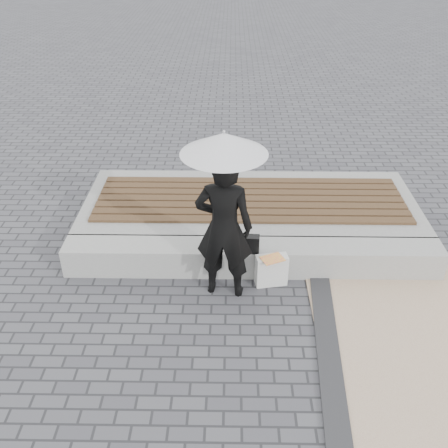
{
  "coord_description": "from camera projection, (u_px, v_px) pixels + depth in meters",
  "views": [
    {
      "loc": [
        -0.29,
        -3.95,
        4.17
      ],
      "look_at": [
        -0.37,
        1.15,
        1.0
      ],
      "focal_mm": 40.94,
      "sensor_mm": 36.0,
      "label": 1
    }
  ],
  "objects": [
    {
      "name": "seating_ledge",
      "position": [
        252.0,
        257.0,
        6.8
      ],
      "size": [
        5.0,
        0.45,
        0.4
      ],
      "primitive_type": "cube",
      "color": "#9D9D98",
      "rests_on": "ground"
    },
    {
      "name": "magazine",
      "position": [
        272.0,
        259.0,
        6.38
      ],
      "size": [
        0.33,
        0.3,
        0.01
      ],
      "primitive_type": "cube",
      "rotation": [
        0.0,
        0.0,
        0.43
      ],
      "color": "#DD2A47",
      "rests_on": "canvas_tote"
    },
    {
      "name": "edging_band",
      "position": [
        333.0,
        395.0,
        5.11
      ],
      "size": [
        0.61,
        5.2,
        0.04
      ],
      "primitive_type": "cube",
      "rotation": [
        0.0,
        0.0,
        -0.07
      ],
      "color": "#29292B",
      "rests_on": "ground"
    },
    {
      "name": "ground",
      "position": [
        256.0,
        358.0,
        5.55
      ],
      "size": [
        80.0,
        80.0,
        0.0
      ],
      "primitive_type": "plane",
      "color": "#47474B",
      "rests_on": "ground"
    },
    {
      "name": "timber_decking",
      "position": [
        250.0,
        199.0,
        7.71
      ],
      "size": [
        4.6,
        1.4,
        0.04
      ],
      "primitive_type": null,
      "color": "#513B21",
      "rests_on": "timber_platform"
    },
    {
      "name": "timber_platform",
      "position": [
        250.0,
        212.0,
        7.82
      ],
      "size": [
        5.0,
        2.0,
        0.4
      ],
      "primitive_type": "cube",
      "color": "gray",
      "rests_on": "ground"
    },
    {
      "name": "handbag",
      "position": [
        246.0,
        244.0,
        6.51
      ],
      "size": [
        0.35,
        0.14,
        0.24
      ],
      "primitive_type": "cube",
      "rotation": [
        0.0,
        0.0,
        -0.07
      ],
      "color": "black",
      "rests_on": "seating_ledge"
    },
    {
      "name": "parasol",
      "position": [
        224.0,
        143.0,
        5.47
      ],
      "size": [
        0.97,
        0.97,
        1.24
      ],
      "rotation": [
        0.0,
        0.0,
        0.4
      ],
      "color": "#B9B9BE",
      "rests_on": "ground"
    },
    {
      "name": "woman",
      "position": [
        224.0,
        228.0,
        6.03
      ],
      "size": [
        0.74,
        0.54,
        1.9
      ],
      "primitive_type": "imported",
      "rotation": [
        0.0,
        0.0,
        3.02
      ],
      "color": "black",
      "rests_on": "ground"
    },
    {
      "name": "canvas_tote",
      "position": [
        271.0,
        270.0,
        6.54
      ],
      "size": [
        0.43,
        0.24,
        0.42
      ],
      "primitive_type": "cube",
      "rotation": [
        0.0,
        0.0,
        0.18
      ],
      "color": "silver",
      "rests_on": "ground"
    }
  ]
}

